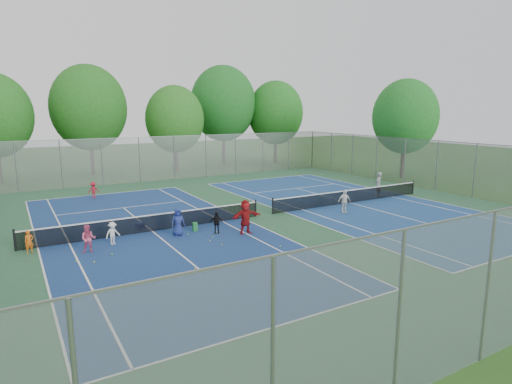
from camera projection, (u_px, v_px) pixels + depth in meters
ground at (264, 215)px, 26.26m from camera, size 120.00×120.00×0.00m
court_pad at (264, 215)px, 26.26m from camera, size 32.00×32.00×0.01m
court_left at (152, 231)px, 22.79m from camera, size 10.97×23.77×0.01m
court_right at (350, 203)px, 29.73m from camera, size 10.97×23.77×0.01m
net_left at (152, 223)px, 22.71m from camera, size 12.87×0.10×0.91m
net_right at (350, 197)px, 29.65m from camera, size 12.87×0.10×0.91m
fence_north at (174, 158)px, 39.44m from camera, size 32.00×0.10×4.00m
fence_east at (437, 166)px, 33.81m from camera, size 0.10×32.00×4.00m
tree_nl at (89, 108)px, 41.53m from camera, size 7.20×7.20×10.69m
tree_nc at (175, 119)px, 44.02m from camera, size 6.00×6.00×8.85m
tree_nr at (223, 104)px, 49.72m from camera, size 7.60×7.60×11.42m
tree_ne at (276, 113)px, 51.20m from camera, size 6.60×6.60×9.77m
tree_side_e at (405, 117)px, 39.67m from camera, size 6.00×6.00×9.20m
ball_crate at (140, 226)px, 23.27m from camera, size 0.48×0.48×0.34m
ball_hopper at (195, 227)px, 22.82m from camera, size 0.26×0.26×0.47m
student_a at (29, 242)px, 19.30m from camera, size 0.45×0.37×1.07m
student_b at (88, 239)px, 19.30m from camera, size 0.76×0.67×1.32m
student_c at (113, 233)px, 20.51m from camera, size 0.81×0.61×1.12m
student_d at (216, 223)px, 22.37m from camera, size 0.73×0.54×1.15m
student_e at (178, 222)px, 21.93m from camera, size 0.73×0.50×1.45m
student_f at (246, 217)px, 22.24m from camera, size 1.68×0.56×1.81m
child_far_baseline at (93, 190)px, 31.19m from camera, size 0.78×0.45×1.20m
instructor at (378, 184)px, 31.79m from camera, size 0.78×0.65×1.84m
teen_court_b at (344, 201)px, 26.86m from camera, size 0.91×0.51×1.46m
tennis_ball_0 at (280, 247)px, 20.20m from camera, size 0.07×0.07×0.07m
tennis_ball_1 at (285, 252)px, 19.40m from camera, size 0.07×0.07×0.07m
tennis_ball_2 at (195, 269)px, 17.39m from camera, size 0.07×0.07×0.07m
tennis_ball_3 at (222, 245)px, 20.43m from camera, size 0.07×0.07×0.07m
tennis_ball_4 at (94, 262)px, 18.11m from camera, size 0.07×0.07×0.07m
tennis_ball_5 at (112, 255)px, 19.08m from camera, size 0.07×0.07×0.07m
tennis_ball_6 at (169, 276)px, 16.61m from camera, size 0.07×0.07×0.07m
tennis_ball_7 at (217, 232)px, 22.53m from camera, size 0.07×0.07×0.07m
tennis_ball_8 at (188, 235)px, 22.14m from camera, size 0.07×0.07×0.07m
tennis_ball_9 at (213, 237)px, 21.69m from camera, size 0.07×0.07×0.07m
tennis_ball_10 at (77, 261)px, 18.24m from camera, size 0.07×0.07×0.07m
tennis_ball_11 at (210, 241)px, 21.04m from camera, size 0.07×0.07×0.07m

